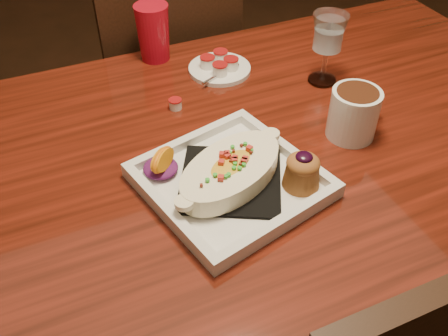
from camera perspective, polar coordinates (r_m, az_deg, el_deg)
name	(u,v)px	position (r m, az deg, el deg)	size (l,w,h in m)	color
floor	(247,332)	(1.60, 2.59, -18.24)	(7.00, 7.00, 0.00)	#321B10
table	(256,175)	(1.08, 3.63, -0.76)	(1.50, 0.90, 0.75)	maroon
chair_far	(166,87)	(1.64, -6.60, 9.20)	(0.42, 0.42, 0.93)	black
plate	(236,175)	(0.90, 1.37, -0.80)	(0.35, 0.35, 0.08)	white
coffee_mug	(355,111)	(1.03, 14.74, 6.30)	(0.14, 0.10, 0.10)	white
goblet	(328,36)	(1.17, 11.84, 14.50)	(0.08, 0.08, 0.17)	silver
saucer	(220,67)	(1.23, -0.51, 11.47)	(0.15, 0.15, 0.10)	white
creamer_loose	(175,104)	(1.10, -5.58, 7.31)	(0.03, 0.03, 0.02)	white
red_tumbler	(153,33)	(1.27, -8.08, 15.06)	(0.08, 0.08, 0.14)	red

